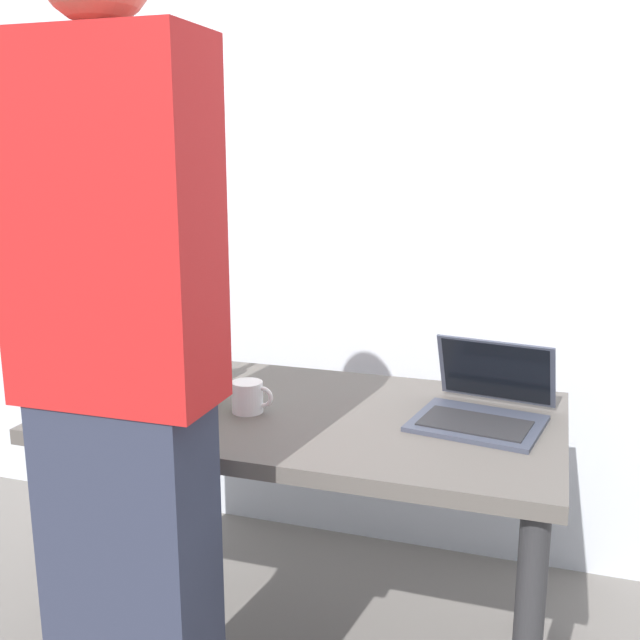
{
  "coord_description": "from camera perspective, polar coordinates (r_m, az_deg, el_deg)",
  "views": [
    {
      "loc": [
        0.61,
        -1.77,
        1.4
      ],
      "look_at": [
        0.03,
        0.0,
        0.98
      ],
      "focal_mm": 41.3,
      "sensor_mm": 36.0,
      "label": 1
    }
  ],
  "objects": [
    {
      "name": "desk",
      "position": [
        2.03,
        -0.87,
        -9.67
      ],
      "size": [
        1.33,
        0.74,
        0.73
      ],
      "color": "#56514C",
      "rests_on": "ground"
    },
    {
      "name": "laptop",
      "position": [
        1.96,
        12.55,
        -6.44
      ],
      "size": [
        0.36,
        0.38,
        0.19
      ],
      "color": "#383D4C",
      "rests_on": "desk"
    },
    {
      "name": "beer_bottle_amber",
      "position": [
        2.17,
        -9.1,
        -2.52
      ],
      "size": [
        0.06,
        0.06,
        0.29
      ],
      "color": "#472B14",
      "rests_on": "desk"
    },
    {
      "name": "beer_bottle_brown",
      "position": [
        2.03,
        -9.06,
        -3.22
      ],
      "size": [
        0.07,
        0.07,
        0.32
      ],
      "color": "#1E5123",
      "rests_on": "desk"
    },
    {
      "name": "beer_bottle_dark",
      "position": [
        2.22,
        -11.63,
        -2.22
      ],
      "size": [
        0.07,
        0.07,
        0.29
      ],
      "color": "brown",
      "rests_on": "desk"
    },
    {
      "name": "person_figure",
      "position": [
        1.5,
        -15.22,
        -4.43
      ],
      "size": [
        0.39,
        0.28,
        1.86
      ],
      "color": "#2D3347",
      "rests_on": "ground"
    },
    {
      "name": "coffee_mug",
      "position": [
        1.97,
        -5.58,
        -5.95
      ],
      "size": [
        0.11,
        0.08,
        0.08
      ],
      "color": "white",
      "rests_on": "desk"
    },
    {
      "name": "back_wall",
      "position": [
        2.57,
        4.4,
        10.43
      ],
      "size": [
        6.0,
        0.1,
        2.6
      ],
      "primitive_type": "cube",
      "color": "silver",
      "rests_on": "ground"
    }
  ]
}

